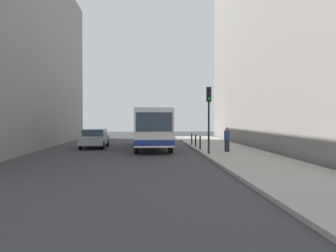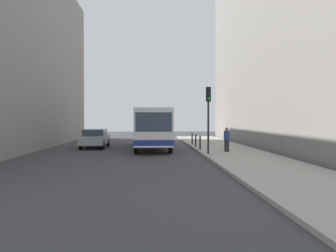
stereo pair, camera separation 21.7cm
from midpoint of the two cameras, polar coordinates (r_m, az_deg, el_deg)
name	(u,v)px [view 1 (the left image)]	position (r m, az deg, el deg)	size (l,w,h in m)	color
ground_plane	(151,154)	(23.54, -3.03, -4.43)	(80.00, 80.00, 0.00)	#38383A
sidewalk	(232,152)	(24.17, 9.91, -4.12)	(4.40, 40.00, 0.15)	#9E9991
building_right	(297,37)	(30.48, 19.71, 13.29)	(7.00, 32.00, 17.46)	gray
bus	(152,126)	(27.59, -2.79, -0.02)	(2.62, 11.04, 3.00)	white
car_beside_bus	(95,138)	(28.55, -11.89, -1.89)	(1.89, 4.41, 1.48)	#A5A8AD
traffic_light	(209,107)	(22.00, 6.28, 3.01)	(0.28, 0.33, 4.10)	black
bollard_near	(200,143)	(24.87, 4.93, -2.69)	(0.11, 0.11, 0.95)	black
bollard_mid	(196,141)	(27.19, 4.22, -2.36)	(0.11, 0.11, 0.95)	black
bollard_far	(192,139)	(29.51, 3.62, -2.08)	(0.11, 0.11, 0.95)	black
pedestrian_near_signal	(227,140)	(23.52, 9.17, -2.16)	(0.38, 0.38, 1.59)	#26262D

